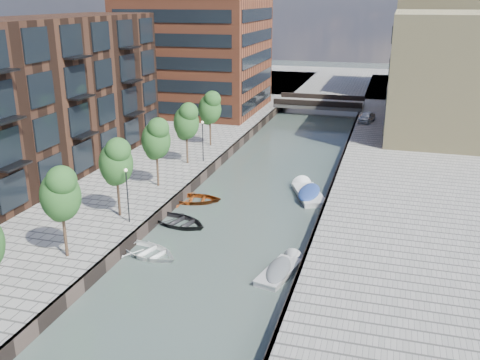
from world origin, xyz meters
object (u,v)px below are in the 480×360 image
at_px(tree_6, 210,107).
at_px(car, 367,117).
at_px(motorboat_4, 281,270).
at_px(sloop_2, 194,202).
at_px(tree_3, 116,161).
at_px(sloop_3, 149,255).
at_px(sloop_4, 179,225).
at_px(bridge, 320,103).
at_px(tree_5, 186,120).
at_px(tree_4, 156,138).
at_px(motorboat_3, 308,193).
at_px(tree_2, 60,192).

bearing_deg(tree_6, car, 46.47).
bearing_deg(car, motorboat_4, -81.14).
distance_m(sloop_2, motorboat_4, 14.06).
xyz_separation_m(tree_3, sloop_3, (4.08, -3.71, -5.31)).
relative_size(tree_3, car, 1.53).
xyz_separation_m(tree_6, sloop_3, (4.08, -24.71, -5.31)).
xyz_separation_m(sloop_4, car, (11.93, 36.19, 1.66)).
bearing_deg(tree_6, bridge, 71.90).
bearing_deg(sloop_3, car, 3.17).
xyz_separation_m(tree_5, sloop_4, (4.07, -12.35, -5.31)).
height_order(sloop_3, car, car).
distance_m(tree_4, motorboat_3, 14.10).
bearing_deg(tree_3, motorboat_3, 40.61).
xyz_separation_m(tree_6, car, (16.00, 16.84, -3.65)).
relative_size(bridge, tree_2, 2.18).
height_order(tree_2, tree_5, same).
distance_m(bridge, tree_6, 27.63).
height_order(tree_3, sloop_3, tree_3).
relative_size(tree_3, sloop_4, 1.22).
distance_m(tree_3, sloop_3, 7.65).
bearing_deg(car, tree_2, -96.97).
distance_m(tree_3, motorboat_4, 14.64).
bearing_deg(sloop_2, tree_3, 139.80).
xyz_separation_m(tree_6, sloop_4, (4.07, -19.35, -5.31)).
distance_m(bridge, motorboat_4, 50.80).
xyz_separation_m(sloop_2, motorboat_4, (9.75, -10.13, 0.18)).
bearing_deg(sloop_4, sloop_2, 24.00).
xyz_separation_m(tree_6, motorboat_3, (12.59, -10.20, -5.08)).
height_order(bridge, sloop_3, bridge).
height_order(tree_6, car, tree_6).
bearing_deg(motorboat_3, tree_2, -125.28).
bearing_deg(motorboat_3, tree_3, -139.39).
bearing_deg(tree_3, tree_5, 90.00).
bearing_deg(tree_5, motorboat_3, -14.26).
bearing_deg(tree_5, bridge, 75.56).
height_order(bridge, motorboat_4, bridge).
xyz_separation_m(sloop_3, motorboat_3, (8.52, 14.51, 0.23)).
bearing_deg(motorboat_3, tree_4, -163.21).
height_order(bridge, tree_6, tree_6).
bearing_deg(tree_3, bridge, 79.75).
xyz_separation_m(sloop_2, motorboat_3, (9.09, 4.23, 0.23)).
height_order(bridge, sloop_2, bridge).
height_order(tree_6, sloop_3, tree_6).
bearing_deg(car, motorboat_3, -84.52).
distance_m(tree_2, car, 47.75).
height_order(tree_2, motorboat_4, tree_2).
bearing_deg(motorboat_4, sloop_2, 133.89).
height_order(motorboat_4, car, car).
relative_size(bridge, tree_6, 2.18).
relative_size(tree_2, car, 1.53).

